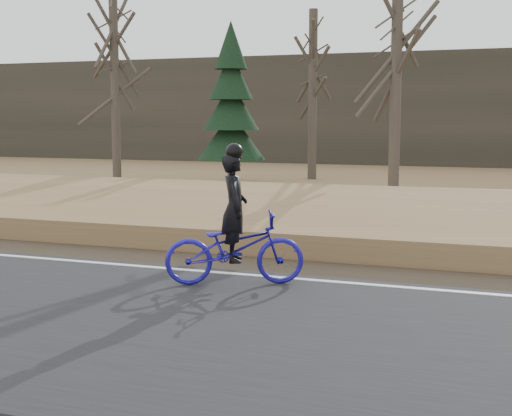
% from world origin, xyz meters
% --- Properties ---
extents(ground, '(120.00, 120.00, 0.00)m').
position_xyz_m(ground, '(0.00, 0.00, 0.00)').
color(ground, olive).
rests_on(ground, ground).
extents(road, '(120.00, 6.00, 0.06)m').
position_xyz_m(road, '(0.00, -2.50, 0.03)').
color(road, black).
rests_on(road, ground).
extents(edge_line, '(120.00, 0.12, 0.01)m').
position_xyz_m(edge_line, '(0.00, 0.20, 0.07)').
color(edge_line, silver).
rests_on(edge_line, road).
extents(shoulder, '(120.00, 1.60, 0.04)m').
position_xyz_m(shoulder, '(0.00, 1.20, 0.02)').
color(shoulder, '#473A2B').
rests_on(shoulder, ground).
extents(embankment, '(120.00, 5.00, 0.44)m').
position_xyz_m(embankment, '(0.00, 4.20, 0.22)').
color(embankment, olive).
rests_on(embankment, ground).
extents(ballast, '(120.00, 3.00, 0.45)m').
position_xyz_m(ballast, '(0.00, 8.00, 0.23)').
color(ballast, slate).
rests_on(ballast, ground).
extents(railroad, '(120.00, 2.40, 0.29)m').
position_xyz_m(railroad, '(0.00, 8.00, 0.53)').
color(railroad, black).
rests_on(railroad, ballast).
extents(treeline_backdrop, '(120.00, 4.00, 6.00)m').
position_xyz_m(treeline_backdrop, '(0.00, 30.00, 3.00)').
color(treeline_backdrop, '#383328').
rests_on(treeline_backdrop, ground).
extents(cyclist, '(2.18, 1.51, 2.11)m').
position_xyz_m(cyclist, '(-1.34, -0.44, 0.73)').
color(cyclist, '#1F169C').
rests_on(cyclist, road).
extents(bare_tree_far_left, '(0.36, 0.36, 7.25)m').
position_xyz_m(bare_tree_far_left, '(-12.78, 15.26, 3.62)').
color(bare_tree_far_left, '#4F463A').
rests_on(bare_tree_far_left, ground).
extents(bare_tree_left, '(0.36, 0.36, 6.93)m').
position_xyz_m(bare_tree_left, '(-5.41, 18.49, 3.47)').
color(bare_tree_left, '#4F463A').
rests_on(bare_tree_left, ground).
extents(bare_tree_near_left, '(0.36, 0.36, 7.22)m').
position_xyz_m(bare_tree_near_left, '(-1.14, 12.99, 3.61)').
color(bare_tree_near_left, '#4F463A').
rests_on(bare_tree_near_left, ground).
extents(conifer, '(2.60, 2.60, 6.19)m').
position_xyz_m(conifer, '(-7.75, 15.32, 2.93)').
color(conifer, '#4F463A').
rests_on(conifer, ground).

